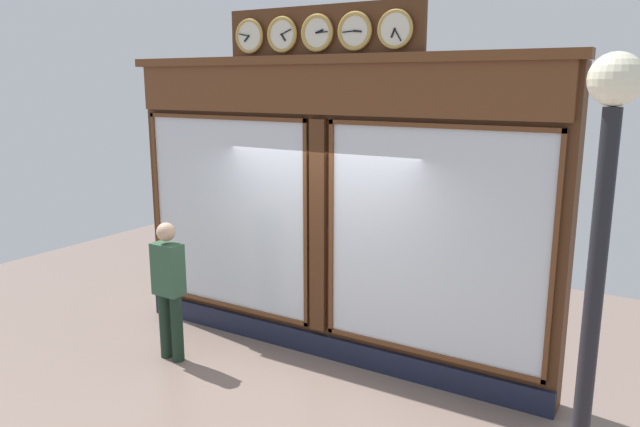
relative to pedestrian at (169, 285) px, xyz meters
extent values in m
cube|color=#4C2B16|center=(-1.47, -1.17, 0.81)|extent=(5.49, 0.30, 3.47)
cube|color=#191E33|center=(-1.47, -1.00, -0.79)|extent=(5.49, 0.08, 0.28)
cube|color=brown|center=(-1.47, -0.98, 2.27)|extent=(5.38, 0.08, 0.55)
cube|color=brown|center=(-1.47, -1.00, 2.59)|extent=(5.60, 0.20, 0.10)
cube|color=silver|center=(-2.87, -1.00, 0.68)|extent=(2.40, 0.02, 2.42)
cube|color=brown|center=(-2.87, -0.98, 1.92)|extent=(2.50, 0.04, 0.05)
cube|color=brown|center=(-2.87, -0.98, -0.56)|extent=(2.50, 0.04, 0.05)
cube|color=brown|center=(-4.09, -0.98, 0.68)|extent=(0.05, 0.04, 2.52)
cube|color=brown|center=(-1.65, -0.98, 0.68)|extent=(0.05, 0.04, 2.52)
cube|color=silver|center=(-0.07, -1.00, 0.68)|extent=(2.40, 0.02, 2.42)
cube|color=brown|center=(-0.07, -0.98, 1.92)|extent=(2.50, 0.04, 0.05)
cube|color=brown|center=(-0.07, -0.98, -0.56)|extent=(2.50, 0.04, 0.05)
cube|color=brown|center=(1.15, -0.98, 0.68)|extent=(0.05, 0.04, 2.52)
cube|color=brown|center=(-1.30, -0.98, 0.68)|extent=(0.05, 0.04, 2.52)
cube|color=#4C2B16|center=(-1.47, -0.99, 0.68)|extent=(0.20, 0.10, 2.52)
cube|color=#4C2B16|center=(-1.47, -1.04, 2.87)|extent=(2.45, 0.06, 0.60)
cylinder|color=silver|center=(-2.40, -0.96, 2.87)|extent=(0.33, 0.02, 0.33)
torus|color=#B79347|center=(-2.40, -0.95, 2.87)|extent=(0.39, 0.04, 0.39)
cube|color=black|center=(-2.38, -0.94, 2.83)|extent=(0.05, 0.01, 0.09)
cube|color=black|center=(-2.44, -0.94, 2.81)|extent=(0.08, 0.01, 0.12)
sphere|color=black|center=(-2.40, -0.94, 2.87)|extent=(0.02, 0.02, 0.02)
cylinder|color=silver|center=(-1.94, -0.96, 2.87)|extent=(0.33, 0.02, 0.33)
torus|color=#B79347|center=(-1.94, -0.95, 2.87)|extent=(0.41, 0.05, 0.41)
cube|color=black|center=(-1.98, -0.94, 2.87)|extent=(0.09, 0.01, 0.03)
cube|color=black|center=(-1.87, -0.94, 2.87)|extent=(0.14, 0.01, 0.02)
sphere|color=black|center=(-1.94, -0.94, 2.87)|extent=(0.02, 0.02, 0.02)
cylinder|color=silver|center=(-1.47, -0.96, 2.87)|extent=(0.33, 0.02, 0.33)
torus|color=#B79347|center=(-1.47, -0.95, 2.87)|extent=(0.41, 0.05, 0.41)
cube|color=black|center=(-1.51, -0.94, 2.89)|extent=(0.09, 0.01, 0.05)
cube|color=black|center=(-1.54, -0.94, 2.87)|extent=(0.14, 0.01, 0.02)
sphere|color=black|center=(-1.47, -0.94, 2.87)|extent=(0.02, 0.02, 0.02)
cylinder|color=silver|center=(-1.01, -0.96, 2.87)|extent=(0.33, 0.02, 0.33)
torus|color=#B79347|center=(-1.01, -0.95, 2.87)|extent=(0.40, 0.04, 0.40)
cube|color=black|center=(-1.03, -0.94, 2.84)|extent=(0.07, 0.01, 0.08)
cube|color=black|center=(-1.07, -0.94, 2.90)|extent=(0.13, 0.01, 0.06)
sphere|color=black|center=(-1.01, -0.94, 2.87)|extent=(0.02, 0.02, 0.02)
cylinder|color=silver|center=(-0.54, -0.96, 2.87)|extent=(0.33, 0.02, 0.33)
torus|color=#B79347|center=(-0.54, -0.95, 2.87)|extent=(0.40, 0.04, 0.40)
cube|color=black|center=(-0.51, -0.94, 2.84)|extent=(0.08, 0.01, 0.07)
cube|color=black|center=(-0.47, -0.94, 2.89)|extent=(0.14, 0.01, 0.04)
sphere|color=black|center=(-0.54, -0.94, 2.87)|extent=(0.02, 0.02, 0.02)
cylinder|color=#1C2F21|center=(0.10, 0.00, -0.52)|extent=(0.14, 0.14, 0.82)
cylinder|color=#1C2F21|center=(-0.10, 0.00, -0.52)|extent=(0.14, 0.14, 0.82)
cube|color=#33563D|center=(0.00, 0.00, 0.20)|extent=(0.36, 0.23, 0.62)
sphere|color=tan|center=(0.00, 0.00, 0.65)|extent=(0.22, 0.22, 0.22)
cylinder|color=black|center=(-4.72, 1.39, 0.65)|extent=(0.10, 0.10, 3.16)
sphere|color=#F4EFCC|center=(-4.72, 1.39, 2.36)|extent=(0.28, 0.28, 0.28)
camera|label=1|loc=(-5.08, 4.89, 2.35)|focal=34.13mm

